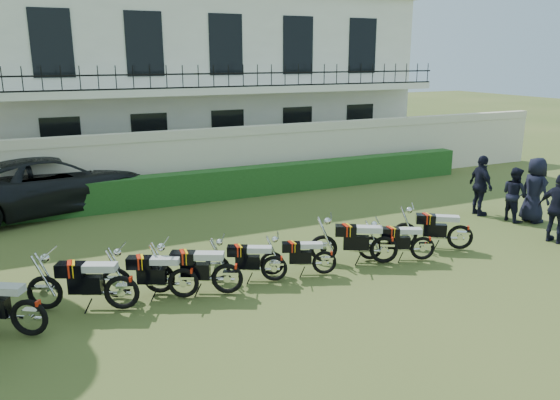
{
  "coord_description": "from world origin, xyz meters",
  "views": [
    {
      "loc": [
        -5.56,
        -9.9,
        4.69
      ],
      "look_at": [
        0.24,
        2.53,
        1.07
      ],
      "focal_mm": 35.0,
      "sensor_mm": 36.0,
      "label": 1
    }
  ],
  "objects_px": {
    "motorcycle_5": "(274,262)",
    "motorcycle_9": "(461,231)",
    "motorcycle_1": "(28,309)",
    "officer_5": "(481,186)",
    "motorcycle_2": "(121,284)",
    "suv": "(49,183)",
    "motorcycle_6": "(325,257)",
    "officer_2": "(559,209)",
    "motorcycle_3": "(183,276)",
    "motorcycle_4": "(227,271)",
    "motorcycle_7": "(384,243)",
    "officer_4": "(514,194)",
    "officer_3": "(535,190)",
    "motorcycle_8": "(423,243)"
  },
  "relations": [
    {
      "from": "officer_2",
      "to": "motorcycle_5",
      "type": "bearing_deg",
      "value": 71.43
    },
    {
      "from": "motorcycle_3",
      "to": "motorcycle_7",
      "type": "relative_size",
      "value": 0.98
    },
    {
      "from": "motorcycle_4",
      "to": "motorcycle_5",
      "type": "bearing_deg",
      "value": -54.07
    },
    {
      "from": "officer_4",
      "to": "officer_2",
      "type": "bearing_deg",
      "value": 167.47
    },
    {
      "from": "motorcycle_9",
      "to": "officer_3",
      "type": "relative_size",
      "value": 0.89
    },
    {
      "from": "motorcycle_2",
      "to": "officer_2",
      "type": "height_order",
      "value": "officer_2"
    },
    {
      "from": "motorcycle_9",
      "to": "suv",
      "type": "height_order",
      "value": "suv"
    },
    {
      "from": "officer_3",
      "to": "officer_4",
      "type": "bearing_deg",
      "value": 60.57
    },
    {
      "from": "motorcycle_9",
      "to": "motorcycle_8",
      "type": "bearing_deg",
      "value": 132.2
    },
    {
      "from": "motorcycle_7",
      "to": "officer_2",
      "type": "bearing_deg",
      "value": -67.95
    },
    {
      "from": "motorcycle_9",
      "to": "officer_3",
      "type": "distance_m",
      "value": 3.81
    },
    {
      "from": "motorcycle_8",
      "to": "officer_5",
      "type": "height_order",
      "value": "officer_5"
    },
    {
      "from": "motorcycle_6",
      "to": "officer_3",
      "type": "relative_size",
      "value": 0.84
    },
    {
      "from": "motorcycle_1",
      "to": "officer_3",
      "type": "xyz_separation_m",
      "value": [
        13.43,
        1.23,
        0.42
      ]
    },
    {
      "from": "motorcycle_6",
      "to": "motorcycle_8",
      "type": "relative_size",
      "value": 0.96
    },
    {
      "from": "motorcycle_2",
      "to": "motorcycle_7",
      "type": "height_order",
      "value": "motorcycle_2"
    },
    {
      "from": "suv",
      "to": "motorcycle_4",
      "type": "bearing_deg",
      "value": -176.09
    },
    {
      "from": "motorcycle_2",
      "to": "motorcycle_3",
      "type": "height_order",
      "value": "motorcycle_2"
    },
    {
      "from": "motorcycle_5",
      "to": "suv",
      "type": "height_order",
      "value": "suv"
    },
    {
      "from": "motorcycle_2",
      "to": "officer_5",
      "type": "distance_m",
      "value": 11.12
    },
    {
      "from": "motorcycle_2",
      "to": "suv",
      "type": "relative_size",
      "value": 0.31
    },
    {
      "from": "motorcycle_9",
      "to": "officer_5",
      "type": "relative_size",
      "value": 0.92
    },
    {
      "from": "motorcycle_7",
      "to": "motorcycle_5",
      "type": "bearing_deg",
      "value": 116.22
    },
    {
      "from": "motorcycle_3",
      "to": "motorcycle_9",
      "type": "height_order",
      "value": "motorcycle_9"
    },
    {
      "from": "motorcycle_5",
      "to": "suv",
      "type": "xyz_separation_m",
      "value": [
        -4.01,
        8.05,
        0.43
      ]
    },
    {
      "from": "motorcycle_4",
      "to": "motorcycle_7",
      "type": "relative_size",
      "value": 1.01
    },
    {
      "from": "officer_2",
      "to": "motorcycle_2",
      "type": "bearing_deg",
      "value": 73.11
    },
    {
      "from": "motorcycle_3",
      "to": "motorcycle_1",
      "type": "bearing_deg",
      "value": 123.54
    },
    {
      "from": "motorcycle_1",
      "to": "officer_5",
      "type": "bearing_deg",
      "value": -48.11
    },
    {
      "from": "motorcycle_8",
      "to": "motorcycle_9",
      "type": "bearing_deg",
      "value": -55.9
    },
    {
      "from": "motorcycle_2",
      "to": "motorcycle_1",
      "type": "bearing_deg",
      "value": 128.0
    },
    {
      "from": "motorcycle_1",
      "to": "motorcycle_9",
      "type": "xyz_separation_m",
      "value": [
        9.78,
        0.24,
        -0.04
      ]
    },
    {
      "from": "motorcycle_1",
      "to": "officer_4",
      "type": "distance_m",
      "value": 13.07
    },
    {
      "from": "motorcycle_6",
      "to": "suv",
      "type": "height_order",
      "value": "suv"
    },
    {
      "from": "motorcycle_2",
      "to": "motorcycle_4",
      "type": "xyz_separation_m",
      "value": [
        2.05,
        -0.17,
        -0.03
      ]
    },
    {
      "from": "motorcycle_1",
      "to": "suv",
      "type": "xyz_separation_m",
      "value": [
        0.76,
        8.44,
        0.35
      ]
    },
    {
      "from": "motorcycle_6",
      "to": "motorcycle_7",
      "type": "distance_m",
      "value": 1.57
    },
    {
      "from": "officer_3",
      "to": "officer_2",
      "type": "bearing_deg",
      "value": 153.31
    },
    {
      "from": "motorcycle_3",
      "to": "motorcycle_8",
      "type": "bearing_deg",
      "value": -67.79
    },
    {
      "from": "motorcycle_3",
      "to": "officer_3",
      "type": "relative_size",
      "value": 0.95
    },
    {
      "from": "motorcycle_4",
      "to": "motorcycle_5",
      "type": "xyz_separation_m",
      "value": [
        1.12,
        0.19,
        -0.06
      ]
    },
    {
      "from": "motorcycle_4",
      "to": "officer_5",
      "type": "xyz_separation_m",
      "value": [
        8.87,
        2.2,
        0.41
      ]
    },
    {
      "from": "motorcycle_6",
      "to": "motorcycle_7",
      "type": "bearing_deg",
      "value": -67.89
    },
    {
      "from": "motorcycle_9",
      "to": "suv",
      "type": "bearing_deg",
      "value": 81.89
    },
    {
      "from": "motorcycle_1",
      "to": "motorcycle_6",
      "type": "relative_size",
      "value": 1.17
    },
    {
      "from": "motorcycle_4",
      "to": "motorcycle_1",
      "type": "bearing_deg",
      "value": 119.54
    },
    {
      "from": "motorcycle_2",
      "to": "officer_5",
      "type": "height_order",
      "value": "officer_5"
    },
    {
      "from": "motorcycle_5",
      "to": "motorcycle_9",
      "type": "height_order",
      "value": "motorcycle_9"
    },
    {
      "from": "motorcycle_4",
      "to": "motorcycle_3",
      "type": "bearing_deg",
      "value": 104.04
    },
    {
      "from": "motorcycle_7",
      "to": "officer_4",
      "type": "bearing_deg",
      "value": -47.83
    }
  ]
}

